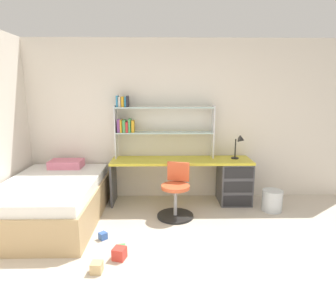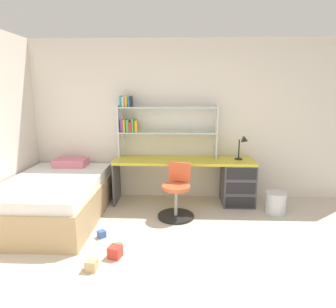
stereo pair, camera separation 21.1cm
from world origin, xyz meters
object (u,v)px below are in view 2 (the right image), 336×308
object	(u,v)px
desk_lamp	(244,144)
swivel_chair	(177,197)
desk	(221,178)
bed_platform	(55,198)
waste_bin	(275,203)
toy_block_blue_0	(102,234)
bookshelf_hutch	(154,122)
toy_block_red_3	(115,252)
toy_block_natural_2	(91,265)
toy_block_green_1	(119,247)

from	to	relation	value
desk_lamp	swivel_chair	bearing A→B (deg)	-151.97
desk	bed_platform	bearing A→B (deg)	-164.84
desk	swivel_chair	world-z (taller)	swivel_chair
waste_bin	swivel_chair	bearing A→B (deg)	-173.41
swivel_chair	toy_block_blue_0	size ratio (longest dim) A/B	8.86
swivel_chair	desk	bearing A→B (deg)	37.34
waste_bin	bed_platform	bearing A→B (deg)	-174.83
bookshelf_hutch	toy_block_blue_0	xyz separation A→B (m)	(-0.55, -1.34, -1.24)
bookshelf_hutch	waste_bin	bearing A→B (deg)	-15.87
toy_block_red_3	waste_bin	bearing A→B (deg)	30.70
desk_lamp	toy_block_blue_0	distance (m)	2.46
bed_platform	toy_block_natural_2	size ratio (longest dim) A/B	16.91
bed_platform	desk_lamp	bearing A→B (deg)	13.66
desk_lamp	toy_block_natural_2	size ratio (longest dim) A/B	3.46
bed_platform	waste_bin	bearing A→B (deg)	5.17
toy_block_blue_0	toy_block_green_1	world-z (taller)	toy_block_blue_0
toy_block_natural_2	toy_block_red_3	bearing A→B (deg)	50.86
desk_lamp	toy_block_red_3	distance (m)	2.51
bed_platform	toy_block_blue_0	bearing A→B (deg)	-34.15
bookshelf_hutch	toy_block_blue_0	bearing A→B (deg)	-112.12
bookshelf_hutch	toy_block_green_1	distance (m)	2.06
desk_lamp	toy_block_green_1	xyz separation A→B (m)	(-1.67, -1.48, -0.93)
desk	bookshelf_hutch	bearing A→B (deg)	171.90
swivel_chair	toy_block_green_1	size ratio (longest dim) A/B	10.13
swivel_chair	bed_platform	size ratio (longest dim) A/B	0.41
waste_bin	toy_block_red_3	distance (m)	2.45
desk_lamp	bed_platform	bearing A→B (deg)	-166.34
bookshelf_hutch	swivel_chair	bearing A→B (deg)	-61.56
toy_block_green_1	toy_block_natural_2	size ratio (longest dim) A/B	0.68
desk	toy_block_red_3	size ratio (longest dim) A/B	17.01
toy_block_green_1	toy_block_red_3	xyz separation A→B (m)	(-0.01, -0.15, 0.03)
waste_bin	toy_block_blue_0	xyz separation A→B (m)	(-2.37, -0.82, -0.12)
desk	toy_block_green_1	distance (m)	2.03
waste_bin	toy_block_natural_2	xyz separation A→B (m)	(-2.30, -1.49, -0.10)
toy_block_blue_0	toy_block_natural_2	size ratio (longest dim) A/B	0.78
desk_lamp	waste_bin	size ratio (longest dim) A/B	1.20
bookshelf_hutch	swivel_chair	xyz separation A→B (m)	(0.37, -0.69, -0.99)
swivel_chair	bed_platform	world-z (taller)	swivel_chair
bed_platform	toy_block_natural_2	world-z (taller)	bed_platform
toy_block_natural_2	toy_block_red_3	world-z (taller)	toy_block_red_3
bookshelf_hutch	toy_block_red_3	world-z (taller)	bookshelf_hutch
swivel_chair	waste_bin	distance (m)	1.47
toy_block_natural_2	toy_block_red_3	distance (m)	0.30
bed_platform	toy_block_blue_0	distance (m)	0.99
bed_platform	toy_block_green_1	world-z (taller)	bed_platform
toy_block_natural_2	toy_block_green_1	bearing A→B (deg)	62.72
waste_bin	toy_block_green_1	xyz separation A→B (m)	(-2.10, -1.10, -0.12)
desk	waste_bin	distance (m)	0.88
desk_lamp	toy_block_blue_0	size ratio (longest dim) A/B	4.43
toy_block_red_3	desk	bearing A→B (deg)	50.07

